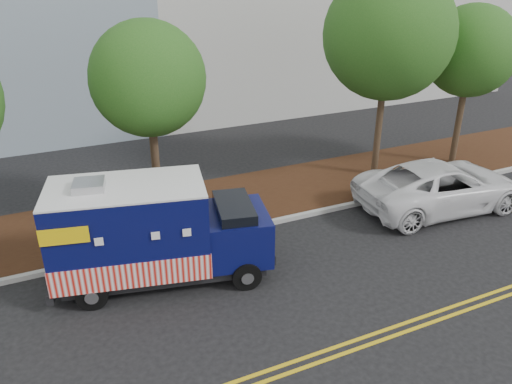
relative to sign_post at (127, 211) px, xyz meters
name	(u,v)px	position (x,y,z in m)	size (l,w,h in m)	color
ground	(213,263)	(1.94, -1.94, -1.20)	(120.00, 120.00, 0.00)	black
curb	(197,239)	(1.94, -0.54, -1.12)	(120.00, 0.18, 0.15)	#9E9E99
mulch_strip	(178,211)	(1.94, 1.56, -1.12)	(120.00, 4.00, 0.15)	black
centerline_near	(284,365)	(1.94, -6.39, -1.19)	(120.00, 0.10, 0.01)	gold
centerline_far	(290,373)	(1.94, -6.64, -1.19)	(120.00, 0.10, 0.01)	gold
tree_b	(148,79)	(1.23, 1.18, 3.57)	(3.45, 3.45, 6.52)	#38281C
tree_c	(389,35)	(10.10, 1.37, 4.36)	(4.73, 4.73, 7.93)	#38281C
tree_d	(471,51)	(13.97, 1.06, 3.56)	(3.58, 3.58, 6.57)	#38281C
sign_post	(127,211)	(0.00, 0.00, 0.00)	(0.06, 0.06, 2.40)	#473828
food_truck	(150,235)	(0.21, -2.02, 0.18)	(6.09, 3.28, 3.05)	black
white_car	(441,186)	(10.46, -1.87, -0.36)	(2.79, 6.05, 1.68)	white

